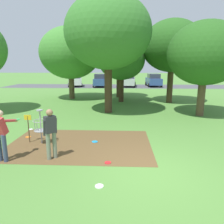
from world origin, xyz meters
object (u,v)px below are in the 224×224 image
at_px(tree_far_left, 119,57).
at_px(parked_car_leftmost, 75,80).
at_px(frisbee_mid_grass, 99,186).
at_px(tree_far_center, 70,53).
at_px(tree_mid_center, 121,60).
at_px(tree_near_right, 172,46).
at_px(tree_mid_right, 108,32).
at_px(player_throwing, 1,132).
at_px(frisbee_far_right, 31,129).
at_px(frisbee_by_tee, 28,137).
at_px(disc_golf_basket, 39,125).
at_px(parked_car_center_left, 100,80).
at_px(tree_mid_left, 205,54).
at_px(parked_car_rightmost, 154,80).
at_px(parked_car_center_right, 129,80).
at_px(frisbee_near_basket, 108,163).
at_px(player_foreground_watching, 51,131).

distance_m(tree_far_left, parked_car_leftmost, 12.84).
height_order(frisbee_mid_grass, tree_far_center, tree_far_center).
height_order(frisbee_mid_grass, tree_mid_center, tree_mid_center).
bearing_deg(tree_near_right, tree_mid_right, -140.33).
relative_size(player_throwing, frisbee_far_right, 7.96).
relative_size(frisbee_by_tee, tree_far_center, 0.04).
height_order(disc_golf_basket, parked_car_center_left, parked_car_center_left).
bearing_deg(tree_near_right, tree_mid_left, -79.13).
relative_size(player_throwing, parked_car_center_left, 0.40).
bearing_deg(player_throwing, disc_golf_basket, 70.05).
height_order(frisbee_mid_grass, parked_car_rightmost, parked_car_rightmost).
distance_m(tree_far_left, parked_car_rightmost, 12.42).
relative_size(tree_mid_center, parked_car_center_left, 1.21).
bearing_deg(parked_car_rightmost, tree_far_center, -127.52).
xyz_separation_m(tree_mid_right, parked_car_leftmost, (-6.07, 17.47, -4.14)).
bearing_deg(tree_mid_center, parked_car_center_right, 85.42).
bearing_deg(frisbee_by_tee, frisbee_near_basket, -32.36).
bearing_deg(player_foreground_watching, parked_car_rightmost, 74.45).
xyz_separation_m(player_foreground_watching, parked_car_leftmost, (-4.63, 24.70, -0.05)).
bearing_deg(tree_far_center, disc_golf_basket, -83.02).
distance_m(player_throwing, parked_car_center_right, 25.34).
bearing_deg(frisbee_near_basket, tree_mid_center, 88.22).
distance_m(disc_golf_basket, frisbee_near_basket, 3.36).
height_order(frisbee_far_right, parked_car_center_right, parked_car_center_right).
xyz_separation_m(frisbee_by_tee, tree_near_right, (8.08, 9.20, 4.56)).
xyz_separation_m(tree_far_center, parked_car_leftmost, (-2.28, 11.75, -3.22)).
relative_size(frisbee_by_tee, tree_far_left, 0.04).
bearing_deg(frisbee_by_tee, player_throwing, -84.49).
xyz_separation_m(disc_golf_basket, frisbee_by_tee, (-0.82, 0.69, -0.74)).
bearing_deg(tree_far_center, frisbee_by_tee, -86.89).
height_order(tree_near_right, parked_car_leftmost, tree_near_right).
distance_m(parked_car_leftmost, parked_car_center_right, 7.95).
height_order(frisbee_near_basket, tree_far_left, tree_far_left).
xyz_separation_m(player_foreground_watching, frisbee_near_basket, (1.91, -0.25, -0.96)).
xyz_separation_m(frisbee_by_tee, tree_far_center, (-0.59, 10.88, 4.13)).
height_order(frisbee_by_tee, tree_mid_center, tree_mid_center).
relative_size(parked_car_leftmost, parked_car_rightmost, 1.05).
height_order(tree_far_center, parked_car_leftmost, tree_far_center).
bearing_deg(frisbee_far_right, parked_car_rightmost, 67.44).
height_order(frisbee_mid_grass, tree_far_left, tree_far_left).
relative_size(frisbee_far_right, parked_car_leftmost, 0.05).
relative_size(disc_golf_basket, player_foreground_watching, 0.81).
bearing_deg(disc_golf_basket, frisbee_near_basket, -29.94).
relative_size(player_throwing, tree_far_left, 0.31).
xyz_separation_m(tree_mid_center, tree_far_left, (-0.25, 2.59, 0.38)).
bearing_deg(tree_far_left, frisbee_far_right, -110.72).
bearing_deg(frisbee_mid_grass, parked_car_center_left, 95.69).
bearing_deg(player_foreground_watching, disc_golf_basket, 123.96).
distance_m(disc_golf_basket, parked_car_center_left, 22.89).
relative_size(tree_mid_right, parked_car_center_right, 1.71).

